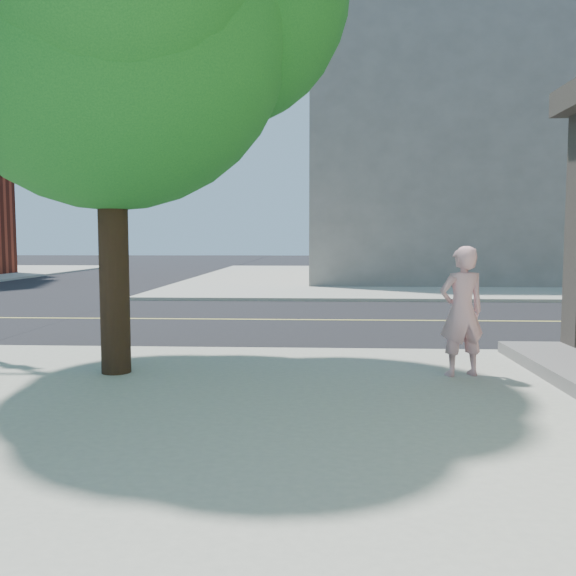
{
  "coord_description": "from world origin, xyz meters",
  "views": [
    {
      "loc": [
        5.32,
        -10.25,
        2.0
      ],
      "look_at": [
        4.9,
        -1.55,
        1.3
      ],
      "focal_mm": 36.77,
      "sensor_mm": 36.0,
      "label": 1
    }
  ],
  "objects": [
    {
      "name": "man_on_phone",
      "position": [
        7.33,
        -2.03,
        1.02
      ],
      "size": [
        0.75,
        0.59,
        1.81
      ],
      "primitive_type": "imported",
      "rotation": [
        0.0,
        0.0,
        3.4
      ],
      "color": "#DC9DA1",
      "rests_on": "sidewalk_se"
    },
    {
      "name": "filler_ne",
      "position": [
        14.0,
        22.0,
        7.12
      ],
      "size": [
        18.0,
        16.0,
        14.0
      ],
      "primitive_type": "cube",
      "color": "slate",
      "rests_on": "sidewalk_ne"
    },
    {
      "name": "sidewalk_ne",
      "position": [
        13.5,
        21.5,
        0.06
      ],
      "size": [
        29.0,
        25.0,
        0.12
      ],
      "primitive_type": "cube",
      "color": "#9F9F8F",
      "rests_on": "ground"
    },
    {
      "name": "ground",
      "position": [
        0.0,
        0.0,
        0.0
      ],
      "size": [
        140.0,
        140.0,
        0.0
      ],
      "primitive_type": "plane",
      "color": "black",
      "rests_on": "ground"
    },
    {
      "name": "road_ew",
      "position": [
        0.0,
        4.5,
        0.01
      ],
      "size": [
        140.0,
        9.0,
        0.01
      ],
      "primitive_type": "cube",
      "color": "black",
      "rests_on": "ground"
    }
  ]
}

